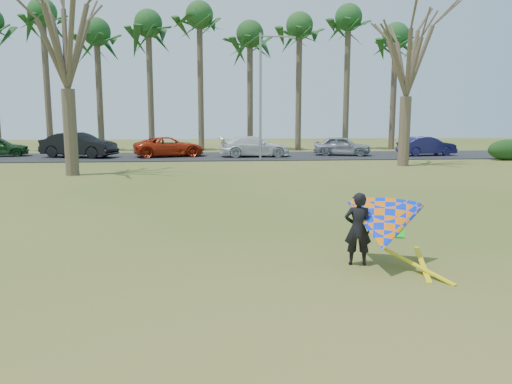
{
  "coord_description": "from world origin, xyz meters",
  "views": [
    {
      "loc": [
        -1.05,
        -10.19,
        3.04
      ],
      "look_at": [
        0.0,
        2.0,
        1.1
      ],
      "focal_mm": 35.0,
      "sensor_mm": 36.0,
      "label": 1
    }
  ],
  "objects": [
    {
      "name": "palm_5",
      "position": [
        -2.0,
        31.0,
        10.52
      ],
      "size": [
        4.84,
        4.84,
        12.24
      ],
      "color": "#4E3F2F",
      "rests_on": "ground"
    },
    {
      "name": "palm_4",
      "position": [
        -6.0,
        31.0,
        9.85
      ],
      "size": [
        4.84,
        4.84,
        11.54
      ],
      "color": "#46392A",
      "rests_on": "ground"
    },
    {
      "name": "streetlight",
      "position": [
        2.16,
        22.0,
        4.46
      ],
      "size": [
        2.28,
        0.18,
        8.0
      ],
      "color": "gray",
      "rests_on": "ground"
    },
    {
      "name": "bare_tree_right",
      "position": [
        10.0,
        18.0,
        6.57
      ],
      "size": [
        6.27,
        6.27,
        9.21
      ],
      "color": "brown",
      "rests_on": "ground"
    },
    {
      "name": "palm_7",
      "position": [
        6.0,
        31.0,
        9.85
      ],
      "size": [
        4.84,
        4.84,
        11.54
      ],
      "color": "#47372B",
      "rests_on": "ground"
    },
    {
      "name": "parking_strip",
      "position": [
        0.0,
        25.0,
        0.03
      ],
      "size": [
        46.0,
        7.0,
        0.06
      ],
      "primitive_type": "cube",
      "color": "black",
      "rests_on": "ground"
    },
    {
      "name": "palm_8",
      "position": [
        10.0,
        31.0,
        10.52
      ],
      "size": [
        4.84,
        4.84,
        12.24
      ],
      "color": "brown",
      "rests_on": "ground"
    },
    {
      "name": "palm_3",
      "position": [
        -10.0,
        31.0,
        9.17
      ],
      "size": [
        4.84,
        4.84,
        10.84
      ],
      "color": "#493C2B",
      "rests_on": "ground"
    },
    {
      "name": "car_3",
      "position": [
        1.8,
        24.25,
        0.76
      ],
      "size": [
        4.88,
        2.08,
        1.4
      ],
      "primitive_type": "imported",
      "rotation": [
        0.0,
        0.0,
        1.59
      ],
      "color": "silver",
      "rests_on": "parking_strip"
    },
    {
      "name": "palm_2",
      "position": [
        -14.0,
        31.0,
        10.52
      ],
      "size": [
        4.84,
        4.84,
        12.24
      ],
      "color": "#4B392D",
      "rests_on": "ground"
    },
    {
      "name": "car_5",
      "position": [
        14.08,
        24.12,
        0.73
      ],
      "size": [
        4.23,
        1.99,
        1.34
      ],
      "primitive_type": "imported",
      "rotation": [
        0.0,
        0.0,
        1.71
      ],
      "color": "#181747",
      "rests_on": "parking_strip"
    },
    {
      "name": "palm_6",
      "position": [
        2.0,
        31.0,
        9.17
      ],
      "size": [
        4.84,
        4.84,
        10.84
      ],
      "color": "#4E3D2F",
      "rests_on": "ground"
    },
    {
      "name": "car_4",
      "position": [
        8.11,
        24.75,
        0.74
      ],
      "size": [
        4.28,
        2.69,
        1.36
      ],
      "primitive_type": "imported",
      "rotation": [
        0.0,
        0.0,
        1.28
      ],
      "color": "gray",
      "rests_on": "parking_strip"
    },
    {
      "name": "car_2",
      "position": [
        -4.08,
        24.83,
        0.74
      ],
      "size": [
        5.28,
        3.44,
        1.35
      ],
      "primitive_type": "imported",
      "rotation": [
        0.0,
        0.0,
        1.84
      ],
      "color": "#B1280E",
      "rests_on": "parking_strip"
    },
    {
      "name": "kite_flyer",
      "position": [
        2.24,
        -0.88,
        0.84
      ],
      "size": [
        2.13,
        2.39,
        2.02
      ],
      "color": "black",
      "rests_on": "ground"
    },
    {
      "name": "car_1",
      "position": [
        -10.15,
        24.66,
        0.9
      ],
      "size": [
        5.38,
        3.22,
        1.67
      ],
      "primitive_type": "imported",
      "rotation": [
        0.0,
        0.0,
        1.26
      ],
      "color": "black",
      "rests_on": "parking_strip"
    },
    {
      "name": "palm_9",
      "position": [
        14.0,
        31.0,
        9.17
      ],
      "size": [
        4.84,
        4.84,
        10.84
      ],
      "color": "#48382B",
      "rests_on": "ground"
    },
    {
      "name": "hedge_near",
      "position": [
        18.16,
        20.84,
        0.68
      ],
      "size": [
        2.73,
        1.24,
        1.36
      ],
      "primitive_type": "ellipsoid",
      "color": "#143412",
      "rests_on": "ground"
    },
    {
      "name": "bare_tree_left",
      "position": [
        -8.0,
        15.0,
        6.92
      ],
      "size": [
        6.6,
        6.6,
        9.7
      ],
      "color": "#493D2C",
      "rests_on": "ground"
    },
    {
      "name": "ground",
      "position": [
        0.0,
        0.0,
        0.0
      ],
      "size": [
        100.0,
        100.0,
        0.0
      ],
      "primitive_type": "plane",
      "color": "#274E11",
      "rests_on": "ground"
    }
  ]
}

